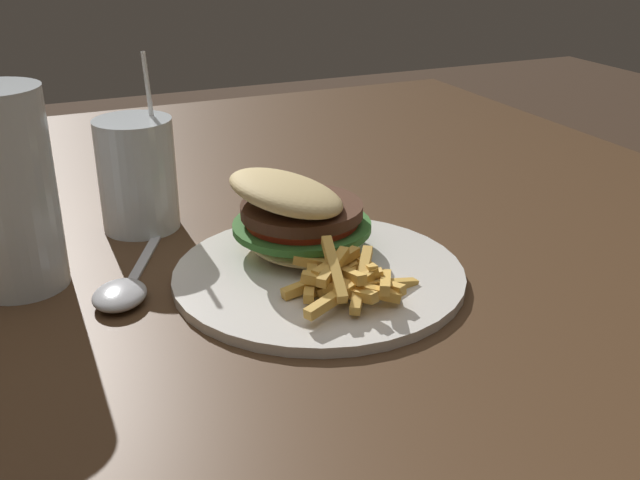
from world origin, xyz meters
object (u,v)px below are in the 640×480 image
Objects in this scene: meal_plate_near at (307,240)px; spoon at (122,292)px; juice_glass at (138,180)px; beer_glass at (8,196)px.

meal_plate_near is 0.18m from spoon.
juice_glass is 1.03× the size of spoon.
beer_glass reaches higher than meal_plate_near.
beer_glass is (0.08, 0.26, 0.06)m from meal_plate_near.
spoon is at bearing 86.63° from meal_plate_near.
spoon is (-0.16, 0.05, -0.05)m from juice_glass.
beer_glass is at bearing 73.12° from meal_plate_near.
juice_glass is (0.10, -0.13, -0.03)m from beer_glass.
meal_plate_near is at bearing 111.80° from spoon.
meal_plate_near is at bearing -143.84° from juice_glass.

